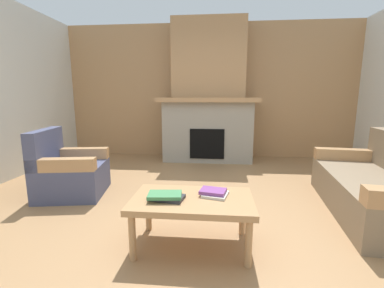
% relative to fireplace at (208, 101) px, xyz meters
% --- Properties ---
extents(ground, '(9.00, 9.00, 0.00)m').
position_rel_fireplace_xyz_m(ground, '(0.00, -2.62, -1.16)').
color(ground, '#9E754C').
extents(wall_back_wood_panel, '(6.00, 0.12, 2.70)m').
position_rel_fireplace_xyz_m(wall_back_wood_panel, '(0.00, 0.38, 0.19)').
color(wall_back_wood_panel, tan).
rests_on(wall_back_wood_panel, ground).
extents(fireplace, '(1.90, 0.82, 2.70)m').
position_rel_fireplace_xyz_m(fireplace, '(0.00, 0.00, 0.00)').
color(fireplace, gray).
rests_on(fireplace, ground).
extents(couch, '(1.05, 1.89, 0.85)m').
position_rel_fireplace_xyz_m(couch, '(1.92, -2.36, -0.88)').
color(couch, '#847056').
rests_on(couch, ground).
extents(armchair, '(0.88, 0.88, 0.85)m').
position_rel_fireplace_xyz_m(armchair, '(-1.70, -2.13, -0.87)').
color(armchair, '#474C6B').
rests_on(armchair, ground).
extents(coffee_table, '(1.00, 0.60, 0.43)m').
position_rel_fireplace_xyz_m(coffee_table, '(-0.01, -3.17, -0.79)').
color(coffee_table, tan).
rests_on(coffee_table, ground).
extents(book_stack_near_edge, '(0.30, 0.22, 0.06)m').
position_rel_fireplace_xyz_m(book_stack_near_edge, '(-0.22, -3.23, -0.71)').
color(book_stack_near_edge, '#2D2D33').
rests_on(book_stack_near_edge, coffee_table).
extents(book_stack_center, '(0.26, 0.24, 0.05)m').
position_rel_fireplace_xyz_m(book_stack_center, '(0.16, -3.10, -0.71)').
color(book_stack_center, beige).
rests_on(book_stack_center, coffee_table).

